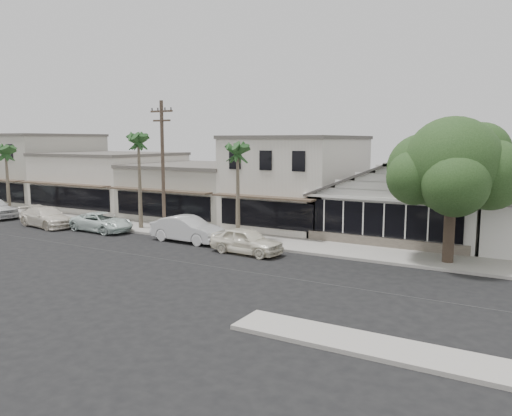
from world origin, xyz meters
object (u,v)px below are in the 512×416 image
Objects in this scene: car_3 at (46,217)px; shade_tree at (452,168)px; car_1 at (187,229)px; utility_pole at (163,165)px; car_0 at (246,241)px; car_2 at (102,222)px.

car_3 is 28.29m from shade_tree.
car_3 is (-12.46, -0.90, -0.08)m from car_1.
utility_pole is 1.82× the size of car_1.
shade_tree reaches higher than car_0.
utility_pole is 10.84m from car_3.
car_0 is at bearing -99.22° from car_1.
car_0 is 17.46m from car_3.
car_2 is 0.63× the size of shade_tree.
utility_pole is at bearing 75.02° from car_1.
car_0 is at bearing -13.28° from utility_pole.
car_3 is at bearing 100.93° from car_2.
car_2 is at bearing -173.91° from shade_tree.
shade_tree is (22.78, 2.43, 4.36)m from car_2.
utility_pole is 4.79m from car_1.
car_0 is 0.90× the size of car_2.
car_3 is (-17.46, 0.10, -0.01)m from car_0.
shade_tree reaches higher than car_1.
car_3 is at bearing -170.36° from utility_pole.
car_2 is at bearing -169.12° from utility_pole.
car_1 is 1.02× the size of car_2.
car_2 is (-4.91, -0.94, -4.12)m from utility_pole.
car_2 is at bearing 93.31° from car_1.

